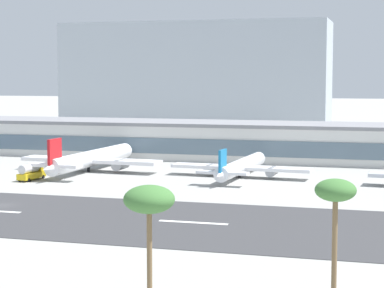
{
  "coord_description": "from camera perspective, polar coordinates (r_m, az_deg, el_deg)",
  "views": [
    {
      "loc": [
        71.36,
        -120.61,
        24.56
      ],
      "look_at": [
        21.41,
        56.51,
        7.23
      ],
      "focal_mm": 67.32,
      "sensor_mm": 36.0,
      "label": 1
    }
  ],
  "objects": [
    {
      "name": "ground_plane",
      "position": [
        142.28,
        -14.69,
        -4.74
      ],
      "size": [
        1400.0,
        1400.0,
        0.0
      ],
      "primitive_type": "plane",
      "color": "#9E9E99"
    },
    {
      "name": "runway_centreline_dash_5",
      "position": [
        121.63,
        0.1,
        -6.23
      ],
      "size": [
        12.0,
        1.2,
        0.01
      ],
      "primitive_type": "cube",
      "color": "white",
      "rests_on": "runway_strip"
    },
    {
      "name": "terminal_building",
      "position": [
        217.2,
        0.69,
        0.34
      ],
      "size": [
        154.07,
        24.08,
        10.98
      ],
      "color": "silver",
      "rests_on": "ground_plane"
    },
    {
      "name": "distant_hotel_block",
      "position": [
        313.92,
        0.2,
        5.24
      ],
      "size": [
        115.75,
        29.99,
        47.63
      ],
      "primitive_type": "cube",
      "color": "#A8B2BC",
      "rests_on": "ground_plane"
    },
    {
      "name": "airliner_red_tail_gate_1",
      "position": [
        187.84,
        -8.17,
        -1.21
      ],
      "size": [
        38.12,
        47.88,
        9.99
      ],
      "rotation": [
        0.0,
        0.0,
        1.52
      ],
      "color": "white",
      "rests_on": "ground_plane"
    },
    {
      "name": "airliner_blue_tail_gate_2",
      "position": [
        175.34,
        3.81,
        -1.82
      ],
      "size": [
        35.05,
        39.5,
        8.24
      ],
      "rotation": [
        0.0,
        0.0,
        1.51
      ],
      "color": "silver",
      "rests_on": "ground_plane"
    },
    {
      "name": "service_fuel_truck_0",
      "position": [
        175.09,
        -12.6,
        -2.15
      ],
      "size": [
        3.55,
        8.72,
        3.95
      ],
      "rotation": [
        0.0,
        0.0,
        1.47
      ],
      "color": "gold",
      "rests_on": "ground_plane"
    },
    {
      "name": "service_baggage_tug_2",
      "position": [
        154.79,
        11.28,
        -3.46
      ],
      "size": [
        3.43,
        2.34,
        2.2
      ],
      "rotation": [
        0.0,
        0.0,
        0.17
      ],
      "color": "#B2231E",
      "rests_on": "ground_plane"
    },
    {
      "name": "palm_tree_0",
      "position": [
        76.55,
        -3.41,
        -4.57
      ],
      "size": [
        5.5,
        5.5,
        13.1
      ],
      "color": "brown",
      "rests_on": "ground_plane"
    },
    {
      "name": "palm_tree_3",
      "position": [
        81.23,
        11.3,
        -3.92
      ],
      "size": [
        4.61,
        4.61,
        13.3
      ],
      "color": "brown",
      "rests_on": "ground_plane"
    }
  ]
}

